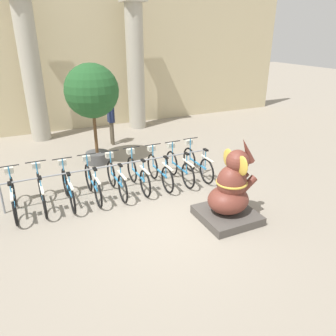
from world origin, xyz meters
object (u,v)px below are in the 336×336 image
Objects in this scene: bicycle_0 at (13,197)px; bicycle_4 at (116,179)px; potted_tree at (92,94)px; bicycle_1 at (41,191)px; bicycle_8 at (197,163)px; bicycle_3 at (93,182)px; bicycle_6 at (159,170)px; bicycle_7 at (179,167)px; person_pedestrian at (111,117)px; bicycle_5 at (138,174)px; elephant_statue at (230,193)px; bicycle_2 at (68,188)px.

bicycle_0 is 1.00× the size of bicycle_4.
potted_tree reaches higher than bicycle_0.
bicycle_8 is (4.31, -0.00, 0.00)m from bicycle_1.
bicycle_3 is 1.00× the size of bicycle_8.
bicycle_6 is (3.08, -0.05, 0.00)m from bicycle_1.
bicycle_0 is at bearing 179.83° from bicycle_7.
person_pedestrian is (-0.80, 3.96, 0.64)m from bicycle_7.
bicycle_8 is 0.98× the size of person_pedestrian.
bicycle_1 is 3.51m from potted_tree.
elephant_statue reaches higher than bicycle_5.
bicycle_7 is at bearing -0.41° from bicycle_3.
bicycle_1 is at bearing 179.27° from bicycle_7.
bicycle_5 is 1.00× the size of bicycle_8.
elephant_statue is at bearing -27.99° from bicycle_0.
bicycle_6 is 0.56× the size of potted_tree.
bicycle_2 is 1.00× the size of bicycle_7.
bicycle_0 and bicycle_3 have the same top height.
elephant_statue is (0.71, -2.33, 0.22)m from bicycle_6.
bicycle_3 is 1.00× the size of bicycle_4.
bicycle_6 and bicycle_7 have the same top height.
bicycle_3 is at bearing -1.37° from bicycle_1.
potted_tree is at bearing 102.95° from bicycle_5.
bicycle_4 is at bearing -179.56° from bicycle_6.
elephant_statue reaches higher than bicycle_4.
potted_tree reaches higher than elephant_statue.
bicycle_6 is at bearing -177.86° from bicycle_8.
person_pedestrian reaches higher than bicycle_1.
bicycle_1 is 0.56× the size of potted_tree.
bicycle_6 is at bearing -87.34° from person_pedestrian.
bicycle_2 is 1.85m from bicycle_5.
bicycle_1 is 3.08m from bicycle_6.
bicycle_7 is (4.31, -0.01, 0.00)m from bicycle_0.
bicycle_7 is at bearing -1.74° from bicycle_5.
bicycle_3 is 1.00× the size of bicycle_7.
bicycle_4 is (0.62, -0.03, 0.00)m from bicycle_3.
bicycle_2 and bicycle_5 have the same top height.
potted_tree is at bearing 111.60° from elephant_statue.
bicycle_6 is (1.85, -0.02, 0.00)m from bicycle_3.
person_pedestrian is at bearing 98.06° from elephant_statue.
bicycle_0 is 1.23m from bicycle_2.
potted_tree is at bearing -121.14° from person_pedestrian.
bicycle_7 is (1.23, -0.04, 0.00)m from bicycle_5.
bicycle_3 is at bearing -106.54° from potted_tree.
person_pedestrian is at bearing 58.86° from potted_tree.
bicycle_1 is at bearing -126.47° from person_pedestrian.
bicycle_3 is at bearing 179.46° from bicycle_6.
bicycle_3 and bicycle_6 have the same top height.
bicycle_2 is at bearing -178.47° from bicycle_5.
bicycle_4 is at bearing 0.12° from bicycle_2.
person_pedestrian reaches higher than bicycle_2.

